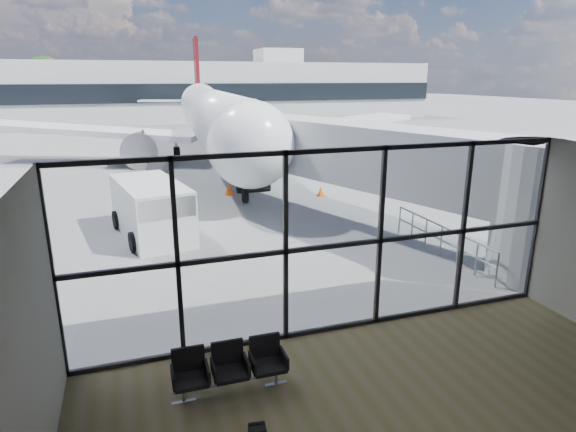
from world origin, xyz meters
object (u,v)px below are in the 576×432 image
belt_loader (155,186)px  airliner (213,117)px  seating_row (229,365)px  service_van (152,209)px

belt_loader → airliner: bearing=80.5°
seating_row → service_van: service_van is taller
airliner → belt_loader: (-5.32, -12.36, -2.48)m
seating_row → airliner: (4.97, 29.40, 2.52)m
seating_row → service_van: (-0.83, 10.45, 0.54)m
service_van → belt_loader: size_ratio=1.29×
seating_row → belt_loader: 17.05m
seating_row → belt_loader: size_ratio=0.56×
seating_row → belt_loader: bearing=91.9°
seating_row → airliner: 29.93m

